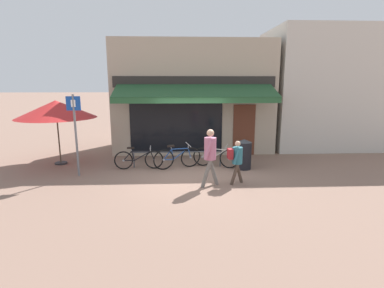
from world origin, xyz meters
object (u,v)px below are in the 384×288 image
(bicycle_blue, at_px, (177,158))
(pedestrian_adult, at_px, (210,152))
(pedestrian_child, at_px, (236,157))
(parking_sign, at_px, (75,127))
(cafe_parasol, at_px, (56,109))
(bicycle_black, at_px, (139,159))
(bicycle_silver, at_px, (215,157))
(litter_bin, at_px, (244,154))

(bicycle_blue, relative_size, pedestrian_adult, 1.00)
(pedestrian_child, distance_m, parking_sign, 5.11)
(bicycle_blue, xyz_separation_m, cafe_parasol, (-4.35, 0.84, 1.64))
(pedestrian_child, bearing_deg, bicycle_black, 147.02)
(pedestrian_adult, xyz_separation_m, pedestrian_child, (0.80, 0.14, -0.22))
(bicycle_silver, xyz_separation_m, cafe_parasol, (-5.70, 0.71, 1.67))
(litter_bin, distance_m, parking_sign, 5.65)
(bicycle_black, bearing_deg, litter_bin, -5.43)
(bicycle_blue, distance_m, pedestrian_adult, 2.14)
(litter_bin, height_order, parking_sign, parking_sign)
(bicycle_silver, bearing_deg, pedestrian_adult, -80.33)
(litter_bin, relative_size, parking_sign, 0.40)
(pedestrian_child, relative_size, cafe_parasol, 0.47)
(bicycle_black, relative_size, litter_bin, 1.61)
(bicycle_blue, xyz_separation_m, litter_bin, (2.32, -0.13, 0.14))
(pedestrian_adult, bearing_deg, cafe_parasol, 148.48)
(bicycle_black, height_order, litter_bin, litter_bin)
(bicycle_black, xyz_separation_m, bicycle_silver, (2.70, 0.11, 0.01))
(bicycle_black, xyz_separation_m, parking_sign, (-1.85, -0.70, 1.24))
(bicycle_black, height_order, bicycle_blue, bicycle_blue)
(bicycle_silver, distance_m, parking_sign, 4.79)
(parking_sign, bearing_deg, bicycle_blue, 12.00)
(pedestrian_adult, bearing_deg, bicycle_black, 136.57)
(bicycle_silver, xyz_separation_m, litter_bin, (0.97, -0.25, 0.16))
(pedestrian_child, bearing_deg, bicycle_silver, 97.98)
(bicycle_silver, relative_size, pedestrian_adult, 0.93)
(bicycle_silver, distance_m, pedestrian_child, 1.89)
(litter_bin, bearing_deg, parking_sign, -174.26)
(bicycle_black, distance_m, bicycle_blue, 1.35)
(bicycle_blue, height_order, pedestrian_adult, pedestrian_adult)
(bicycle_silver, bearing_deg, litter_bin, 6.92)
(cafe_parasol, bearing_deg, pedestrian_adult, -26.57)
(bicycle_blue, relative_size, cafe_parasol, 0.60)
(bicycle_black, bearing_deg, parking_sign, -162.58)
(pedestrian_adult, bearing_deg, bicycle_blue, 112.81)
(bicycle_silver, relative_size, parking_sign, 0.60)
(pedestrian_child, bearing_deg, bicycle_blue, 131.93)
(bicycle_blue, relative_size, bicycle_silver, 1.07)
(bicycle_blue, height_order, cafe_parasol, cafe_parasol)
(parking_sign, bearing_deg, pedestrian_child, -11.31)
(pedestrian_adult, bearing_deg, parking_sign, 159.81)
(bicycle_black, relative_size, pedestrian_adult, 1.00)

